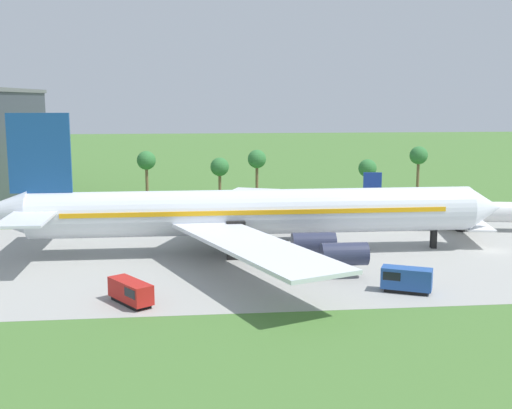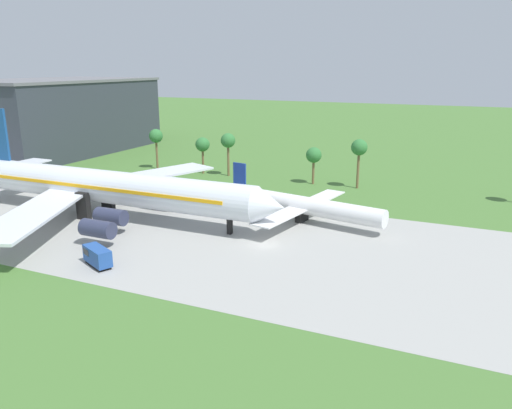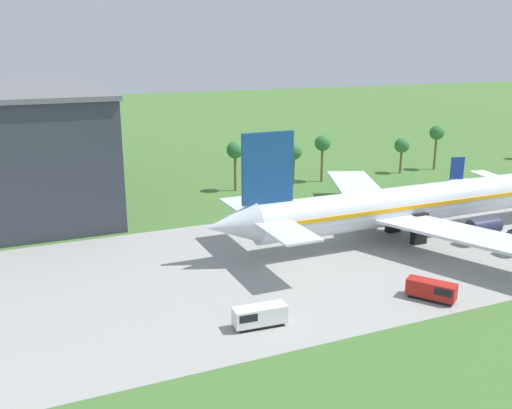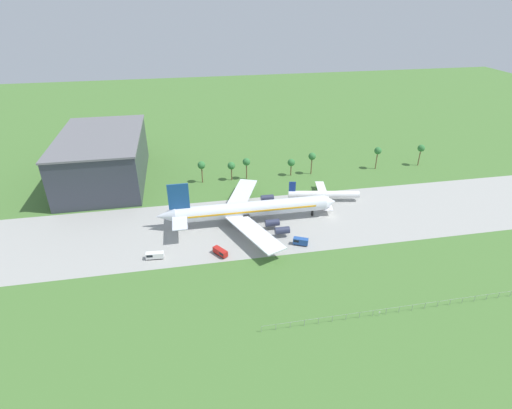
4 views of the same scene
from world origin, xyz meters
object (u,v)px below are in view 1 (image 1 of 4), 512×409
Objects in this scene: fuel_truck at (405,279)px; catering_van at (132,292)px; jet_airliner at (246,213)px; regional_aircraft at (459,212)px.

catering_van is (-28.76, -1.14, -0.14)m from fuel_truck.
jet_airliner is 12.64× the size of fuel_truck.
catering_van is (-48.02, -31.92, -1.68)m from regional_aircraft.
jet_airliner reaches higher than fuel_truck.
fuel_truck is (-19.26, -30.79, -1.54)m from regional_aircraft.
fuel_truck is 0.94× the size of catering_van.
jet_airliner is at bearing -161.80° from regional_aircraft.
fuel_truck reaches higher than catering_van.
regional_aircraft is at bearing 33.62° from catering_van.
jet_airliner reaches higher than catering_van.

